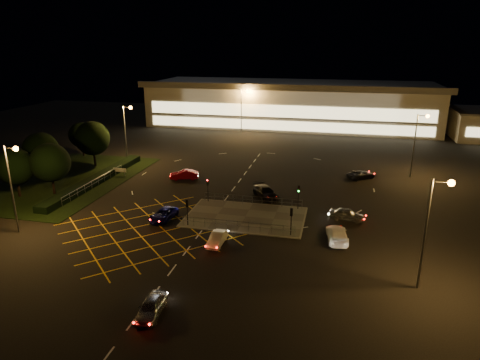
% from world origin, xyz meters
% --- Properties ---
extents(ground, '(180.00, 180.00, 0.00)m').
position_xyz_m(ground, '(0.00, 0.00, 0.00)').
color(ground, black).
rests_on(ground, ground).
extents(pedestrian_island, '(14.00, 9.00, 0.12)m').
position_xyz_m(pedestrian_island, '(2.00, -2.00, 0.06)').
color(pedestrian_island, '#4C4944').
rests_on(pedestrian_island, ground).
extents(grass_verge, '(18.00, 30.00, 0.08)m').
position_xyz_m(grass_verge, '(-28.00, 6.00, 0.04)').
color(grass_verge, black).
rests_on(grass_verge, ground).
extents(hedge, '(2.00, 26.00, 1.00)m').
position_xyz_m(hedge, '(-23.00, 6.00, 0.50)').
color(hedge, black).
rests_on(hedge, ground).
extents(supermarket, '(72.00, 26.50, 10.50)m').
position_xyz_m(supermarket, '(0.00, 61.95, 5.31)').
color(supermarket, beige).
rests_on(supermarket, ground).
extents(streetlight_sw, '(1.78, 0.56, 10.03)m').
position_xyz_m(streetlight_sw, '(-21.56, -12.00, 6.56)').
color(streetlight_sw, slate).
rests_on(streetlight_sw, ground).
extents(streetlight_se, '(1.78, 0.56, 10.03)m').
position_xyz_m(streetlight_se, '(20.44, -14.00, 6.56)').
color(streetlight_se, slate).
rests_on(streetlight_se, ground).
extents(streetlight_nw, '(1.78, 0.56, 10.03)m').
position_xyz_m(streetlight_nw, '(-23.56, 18.00, 6.56)').
color(streetlight_nw, slate).
rests_on(streetlight_nw, ground).
extents(streetlight_ne, '(1.78, 0.56, 10.03)m').
position_xyz_m(streetlight_ne, '(24.44, 20.00, 6.56)').
color(streetlight_ne, slate).
rests_on(streetlight_ne, ground).
extents(streetlight_far_left, '(1.78, 0.56, 10.03)m').
position_xyz_m(streetlight_far_left, '(-9.56, 48.00, 6.56)').
color(streetlight_far_left, slate).
rests_on(streetlight_far_left, ground).
extents(streetlight_far_right, '(1.78, 0.56, 10.03)m').
position_xyz_m(streetlight_far_right, '(30.44, 50.00, 6.56)').
color(streetlight_far_right, slate).
rests_on(streetlight_far_right, ground).
extents(signal_sw, '(0.28, 0.30, 3.15)m').
position_xyz_m(signal_sw, '(-4.00, -5.99, 2.37)').
color(signal_sw, black).
rests_on(signal_sw, pedestrian_island).
extents(signal_se, '(0.28, 0.30, 3.15)m').
position_xyz_m(signal_se, '(8.00, -5.99, 2.37)').
color(signal_se, black).
rests_on(signal_se, pedestrian_island).
extents(signal_nw, '(0.28, 0.30, 3.15)m').
position_xyz_m(signal_nw, '(-4.00, 1.99, 2.37)').
color(signal_nw, black).
rests_on(signal_nw, pedestrian_island).
extents(signal_ne, '(0.28, 0.30, 3.15)m').
position_xyz_m(signal_ne, '(8.00, 1.99, 2.37)').
color(signal_ne, black).
rests_on(signal_ne, pedestrian_island).
extents(tree_a, '(5.04, 5.04, 6.86)m').
position_xyz_m(tree_a, '(-30.00, -2.00, 4.33)').
color(tree_a, black).
rests_on(tree_a, ground).
extents(tree_b, '(5.40, 5.40, 7.35)m').
position_xyz_m(tree_b, '(-32.00, 6.00, 4.64)').
color(tree_b, black).
rests_on(tree_b, ground).
extents(tree_c, '(5.76, 5.76, 7.84)m').
position_xyz_m(tree_c, '(-28.00, 14.00, 4.95)').
color(tree_c, black).
rests_on(tree_c, ground).
extents(tree_d, '(4.68, 4.68, 6.37)m').
position_xyz_m(tree_d, '(-34.00, 20.00, 4.02)').
color(tree_d, black).
rests_on(tree_d, ground).
extents(tree_e, '(5.40, 5.40, 7.35)m').
position_xyz_m(tree_e, '(-26.00, 0.00, 4.64)').
color(tree_e, black).
rests_on(tree_e, ground).
extents(car_near_silver, '(2.00, 4.26, 1.41)m').
position_xyz_m(car_near_silver, '(-0.98, -22.84, 0.71)').
color(car_near_silver, '#AAADB1').
rests_on(car_near_silver, ground).
extents(car_queue_white, '(1.40, 3.85, 1.26)m').
position_xyz_m(car_queue_white, '(0.65, -9.81, 0.63)').
color(car_queue_white, silver).
rests_on(car_queue_white, ground).
extents(car_left_blue, '(2.61, 4.80, 1.28)m').
position_xyz_m(car_left_blue, '(-7.50, -4.89, 0.64)').
color(car_left_blue, '#100E56').
rests_on(car_left_blue, ground).
extents(car_far_dkgrey, '(4.68, 5.42, 1.50)m').
position_xyz_m(car_far_dkgrey, '(3.15, 5.54, 0.75)').
color(car_far_dkgrey, black).
rests_on(car_far_dkgrey, ground).
extents(car_right_silver, '(4.37, 2.42, 1.41)m').
position_xyz_m(car_right_silver, '(14.08, -0.04, 0.70)').
color(car_right_silver, '#A4A7AB').
rests_on(car_right_silver, ground).
extents(car_circ_red, '(4.67, 2.80, 1.45)m').
position_xyz_m(car_circ_red, '(-10.59, 10.78, 0.73)').
color(car_circ_red, maroon).
rests_on(car_circ_red, ground).
extents(car_east_grey, '(4.91, 4.54, 1.28)m').
position_xyz_m(car_east_grey, '(16.35, 17.37, 0.64)').
color(car_east_grey, black).
rests_on(car_east_grey, ground).
extents(car_approach_white, '(2.68, 5.36, 1.50)m').
position_xyz_m(car_approach_white, '(13.00, -6.04, 0.75)').
color(car_approach_white, silver).
rests_on(car_approach_white, ground).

